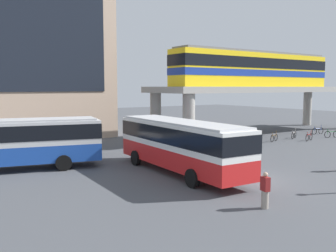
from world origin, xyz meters
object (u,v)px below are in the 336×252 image
(pedestrian_at_kerb, at_px, (265,192))
(bus_secondary, at_px, (10,139))
(bicycle_silver, at_px, (294,135))
(bicycle_orange, at_px, (233,140))
(bicycle_brown, at_px, (274,138))
(train, at_px, (255,69))
(bicycle_blue, at_px, (318,131))
(bus_main, at_px, (180,141))
(bicycle_green, at_px, (332,134))
(bicycle_red, at_px, (309,137))

(pedestrian_at_kerb, bearing_deg, bus_secondary, 118.08)
(bicycle_silver, distance_m, bicycle_orange, 7.77)
(bicycle_orange, height_order, pedestrian_at_kerb, pedestrian_at_kerb)
(bicycle_silver, relative_size, bicycle_orange, 1.00)
(bus_secondary, height_order, bicycle_brown, bus_secondary)
(train, height_order, bicycle_silver, train)
(bicycle_silver, xyz_separation_m, bicycle_brown, (-3.34, -0.27, 0.00))
(bicycle_orange, bearing_deg, bicycle_blue, -0.23)
(bus_main, height_order, bicycle_brown, bus_main)
(bicycle_blue, bearing_deg, bicycle_green, -117.97)
(bicycle_green, relative_size, pedestrian_at_kerb, 1.06)
(train, xyz_separation_m, bicycle_blue, (5.82, -4.13, -6.89))
(train, bearing_deg, bicycle_blue, -35.40)
(train, relative_size, bicycle_blue, 12.01)
(train, bearing_deg, bus_secondary, -170.56)
(train, xyz_separation_m, bicycle_brown, (-2.73, -5.21, -6.89))
(bicycle_orange, bearing_deg, bus_secondary, -179.03)
(bicycle_blue, bearing_deg, bicycle_orange, 179.77)
(bicycle_silver, relative_size, bicycle_brown, 0.97)
(train, bearing_deg, bicycle_green, -56.54)
(bicycle_silver, bearing_deg, bicycle_brown, -175.46)
(bicycle_green, bearing_deg, bicycle_orange, 167.13)
(bicycle_silver, distance_m, bicycle_red, 1.82)
(bus_main, xyz_separation_m, pedestrian_at_kerb, (-0.85, -7.46, -1.24))
(train, relative_size, pedestrian_at_kerb, 13.37)
(bus_secondary, xyz_separation_m, bicycle_blue, (32.34, 0.28, -1.63))
(bicycle_green, xyz_separation_m, bicycle_brown, (-7.17, 1.52, 0.00))
(bicycle_silver, bearing_deg, bus_secondary, 178.88)
(train, xyz_separation_m, bicycle_red, (0.55, -6.76, -6.89))
(bicycle_green, xyz_separation_m, bicycle_silver, (-3.83, 1.78, 0.00))
(bicycle_green, height_order, pedestrian_at_kerb, pedestrian_at_kerb)
(bicycle_blue, xyz_separation_m, bicycle_red, (-5.27, -2.63, 0.00))
(train, distance_m, bus_main, 21.88)
(bus_secondary, relative_size, bicycle_green, 6.63)
(bicycle_green, relative_size, bicycle_silver, 1.03)
(train, relative_size, bicycle_green, 12.56)
(bicycle_blue, bearing_deg, bicycle_red, -153.47)
(bicycle_brown, xyz_separation_m, bicycle_orange, (-4.38, 1.12, 0.00))
(train, xyz_separation_m, bus_main, (-18.17, -11.00, -5.26))
(bus_secondary, bearing_deg, bicycle_brown, -1.91)
(bicycle_orange, relative_size, pedestrian_at_kerb, 1.04)
(bicycle_blue, xyz_separation_m, bicycle_silver, (-5.21, -0.81, 0.00))
(bus_main, bearing_deg, bicycle_red, 12.75)
(bus_secondary, bearing_deg, bicycle_silver, -1.12)
(bus_secondary, relative_size, bicycle_red, 6.52)
(bicycle_orange, bearing_deg, bus_main, -147.99)
(bicycle_green, bearing_deg, bus_secondary, 175.73)
(pedestrian_at_kerb, bearing_deg, bicycle_blue, 29.97)
(bus_secondary, distance_m, bicycle_blue, 32.38)
(bicycle_brown, bearing_deg, bicycle_silver, 4.54)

